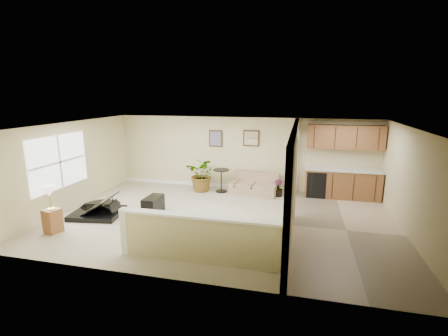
% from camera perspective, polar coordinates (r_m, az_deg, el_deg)
% --- Properties ---
extents(floor, '(9.00, 9.00, 0.00)m').
position_cam_1_polar(floor, '(8.78, -0.39, -9.00)').
color(floor, '#B4A88C').
rests_on(floor, ground).
extents(back_wall, '(9.00, 0.04, 2.50)m').
position_cam_1_polar(back_wall, '(11.26, 3.27, 2.55)').
color(back_wall, '#CBBE8A').
rests_on(back_wall, floor).
extents(front_wall, '(9.00, 0.04, 2.50)m').
position_cam_1_polar(front_wall, '(5.66, -7.80, -8.23)').
color(front_wall, '#CBBE8A').
rests_on(front_wall, floor).
extents(left_wall, '(0.04, 6.00, 2.50)m').
position_cam_1_polar(left_wall, '(10.41, -25.22, 0.45)').
color(left_wall, '#CBBE8A').
rests_on(left_wall, floor).
extents(right_wall, '(0.04, 6.00, 2.50)m').
position_cam_1_polar(right_wall, '(8.55, 30.37, -2.62)').
color(right_wall, '#CBBE8A').
rests_on(right_wall, floor).
extents(ceiling, '(9.00, 6.00, 0.04)m').
position_cam_1_polar(ceiling, '(8.18, -0.42, 7.47)').
color(ceiling, silver).
rests_on(ceiling, back_wall).
extents(kitchen_vinyl, '(2.70, 6.00, 0.01)m').
position_cam_1_polar(kitchen_vinyl, '(8.64, 20.69, -10.23)').
color(kitchen_vinyl, tan).
rests_on(kitchen_vinyl, floor).
extents(interior_partition, '(0.18, 5.99, 2.50)m').
position_cam_1_polar(interior_partition, '(8.41, 12.01, -1.53)').
color(interior_partition, '#CBBE8A').
rests_on(interior_partition, floor).
extents(pony_half_wall, '(3.42, 0.22, 1.00)m').
position_cam_1_polar(pony_half_wall, '(6.53, -4.70, -12.16)').
color(pony_half_wall, '#CBBE8A').
rests_on(pony_half_wall, floor).
extents(left_window, '(0.05, 2.15, 1.45)m').
position_cam_1_polar(left_window, '(9.98, -27.03, 0.95)').
color(left_window, white).
rests_on(left_window, left_wall).
extents(wall_art_left, '(0.48, 0.04, 0.58)m').
position_cam_1_polar(wall_art_left, '(11.36, -1.46, 5.21)').
color(wall_art_left, '#3A2315').
rests_on(wall_art_left, back_wall).
extents(wall_mirror, '(0.55, 0.04, 0.55)m').
position_cam_1_polar(wall_mirror, '(11.10, 4.81, 5.24)').
color(wall_mirror, '#3A2315').
rests_on(wall_mirror, back_wall).
extents(kitchen_cabinets, '(2.36, 0.65, 2.33)m').
position_cam_1_polar(kitchen_cabinets, '(10.97, 19.60, -0.50)').
color(kitchen_cabinets, brown).
rests_on(kitchen_cabinets, floor).
extents(piano, '(1.64, 1.67, 1.22)m').
position_cam_1_polar(piano, '(9.64, -21.30, -4.69)').
color(piano, black).
rests_on(piano, floor).
extents(piano_bench, '(0.39, 0.74, 0.49)m').
position_cam_1_polar(piano_bench, '(9.31, -12.34, -6.41)').
color(piano_bench, black).
rests_on(piano_bench, floor).
extents(loveseat, '(1.67, 1.09, 0.89)m').
position_cam_1_polar(loveseat, '(10.96, 5.37, -2.69)').
color(loveseat, tan).
rests_on(loveseat, floor).
extents(accent_table, '(0.54, 0.54, 0.79)m').
position_cam_1_polar(accent_table, '(10.99, -0.48, -1.68)').
color(accent_table, black).
rests_on(accent_table, floor).
extents(palm_plant, '(1.17, 1.05, 1.18)m').
position_cam_1_polar(palm_plant, '(11.09, -3.78, -1.17)').
color(palm_plant, black).
rests_on(palm_plant, floor).
extents(small_plant, '(0.37, 0.37, 0.56)m').
position_cam_1_polar(small_plant, '(10.77, 9.50, -3.65)').
color(small_plant, black).
rests_on(small_plant, floor).
extents(lamp_stand, '(0.42, 0.42, 1.16)m').
position_cam_1_polar(lamp_stand, '(8.87, -28.05, -6.97)').
color(lamp_stand, brown).
rests_on(lamp_stand, floor).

